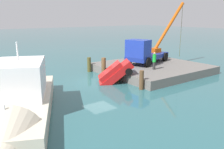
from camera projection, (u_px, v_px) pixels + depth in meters
ground at (99, 82)px, 22.32m from camera, size 200.00×200.00×0.00m
dock at (152, 68)px, 26.13m from camera, size 10.13×9.77×0.81m
crane_truck at (145, 51)px, 26.23m from camera, size 9.42×4.03×6.74m
dock_worker at (154, 61)px, 23.49m from camera, size 0.34×0.34×1.69m
salvaged_car at (112, 76)px, 21.88m from camera, size 4.09×3.37×3.19m
moored_yacht at (16, 118)px, 13.24m from camera, size 8.65×13.22×6.06m
piling_near at (89, 65)px, 26.11m from camera, size 0.40×0.40×1.57m
piling_mid at (104, 67)px, 23.83m from camera, size 0.44×0.44×1.93m
piling_far at (117, 72)px, 22.18m from camera, size 0.37×0.37×1.72m
piling_end at (141, 80)px, 19.81m from camera, size 0.36×0.36×1.59m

